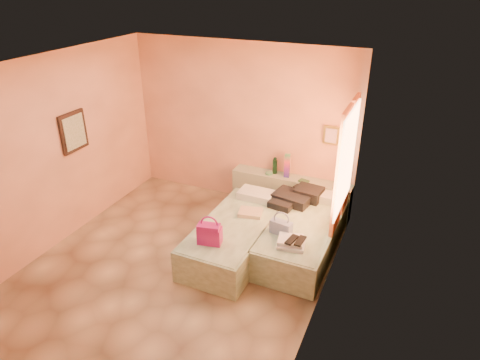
# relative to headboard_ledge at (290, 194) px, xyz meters

# --- Properties ---
(ground) EXTENTS (4.50, 4.50, 0.00)m
(ground) POSITION_rel_headboard_ledge_xyz_m (-0.98, -2.10, -0.33)
(ground) COLOR tan
(ground) RESTS_ON ground
(room_walls) EXTENTS (4.02, 4.51, 2.81)m
(room_walls) POSITION_rel_headboard_ledge_xyz_m (-0.77, -1.53, 1.46)
(room_walls) COLOR #FFB288
(room_walls) RESTS_ON ground
(headboard_ledge) EXTENTS (2.05, 0.30, 0.65)m
(headboard_ledge) POSITION_rel_headboard_ledge_xyz_m (0.00, 0.00, 0.00)
(headboard_ledge) COLOR #99A587
(headboard_ledge) RESTS_ON ground
(bed_left) EXTENTS (0.93, 2.01, 0.50)m
(bed_left) POSITION_rel_headboard_ledge_xyz_m (-0.38, -1.45, -0.08)
(bed_left) COLOR beige
(bed_left) RESTS_ON ground
(bed_right) EXTENTS (0.93, 2.01, 0.50)m
(bed_right) POSITION_rel_headboard_ledge_xyz_m (0.52, -1.05, -0.08)
(bed_right) COLOR beige
(bed_right) RESTS_ON ground
(water_bottle) EXTENTS (0.08, 0.08, 0.28)m
(water_bottle) POSITION_rel_headboard_ledge_xyz_m (-0.31, 0.04, 0.46)
(water_bottle) COLOR #163C27
(water_bottle) RESTS_ON headboard_ledge
(rainbow_box) EXTENTS (0.10, 0.10, 0.40)m
(rainbow_box) POSITION_rel_headboard_ledge_xyz_m (-0.08, -0.00, 0.53)
(rainbow_box) COLOR #B51672
(rainbow_box) RESTS_ON headboard_ledge
(small_dish) EXTENTS (0.17, 0.17, 0.03)m
(small_dish) POSITION_rel_headboard_ledge_xyz_m (-0.39, -0.04, 0.34)
(small_dish) COLOR #549A69
(small_dish) RESTS_ON headboard_ledge
(green_book) EXTENTS (0.18, 0.15, 0.03)m
(green_book) POSITION_rel_headboard_ledge_xyz_m (0.24, -0.08, 0.34)
(green_book) COLOR #2A4F2D
(green_book) RESTS_ON headboard_ledge
(flower_vase) EXTENTS (0.23, 0.23, 0.24)m
(flower_vase) POSITION_rel_headboard_ledge_xyz_m (0.83, 0.03, 0.44)
(flower_vase) COLOR silver
(flower_vase) RESTS_ON headboard_ledge
(magenta_handbag) EXTENTS (0.34, 0.24, 0.30)m
(magenta_handbag) POSITION_rel_headboard_ledge_xyz_m (-0.48, -2.06, 0.32)
(magenta_handbag) COLOR #B51672
(magenta_handbag) RESTS_ON bed_left
(khaki_garment) EXTENTS (0.39, 0.34, 0.06)m
(khaki_garment) POSITION_rel_headboard_ledge_xyz_m (-0.27, -1.16, 0.20)
(khaki_garment) COLOR tan
(khaki_garment) RESTS_ON bed_left
(clothes_pile) EXTENTS (0.73, 0.73, 0.18)m
(clothes_pile) POSITION_rel_headboard_ledge_xyz_m (0.24, -0.54, 0.27)
(clothes_pile) COLOR black
(clothes_pile) RESTS_ON bed_right
(blue_handbag) EXTENTS (0.32, 0.18, 0.20)m
(blue_handbag) POSITION_rel_headboard_ledge_xyz_m (0.32, -1.46, 0.27)
(blue_handbag) COLOR #41569C
(blue_handbag) RESTS_ON bed_right
(towel_stack) EXTENTS (0.39, 0.35, 0.10)m
(towel_stack) POSITION_rel_headboard_ledge_xyz_m (0.54, -1.69, 0.23)
(towel_stack) COLOR white
(towel_stack) RESTS_ON bed_right
(sandal_pair) EXTENTS (0.22, 0.27, 0.03)m
(sandal_pair) POSITION_rel_headboard_ledge_xyz_m (0.60, -1.71, 0.29)
(sandal_pair) COLOR black
(sandal_pair) RESTS_ON towel_stack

